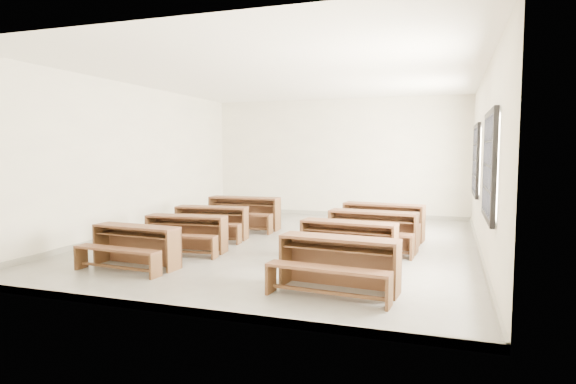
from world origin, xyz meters
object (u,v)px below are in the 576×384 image
(desk_set_2, at_px, (211,220))
(desk_set_0, at_px, (135,243))
(desk_set_4, at_px, (338,260))
(desk_set_5, at_px, (347,240))
(desk_set_3, at_px, (244,211))
(desk_set_1, at_px, (186,231))
(desk_set_7, at_px, (383,219))
(desk_set_6, at_px, (372,228))

(desk_set_2, bearing_deg, desk_set_0, -97.00)
(desk_set_4, bearing_deg, desk_set_5, 101.72)
(desk_set_3, distance_m, desk_set_5, 3.95)
(desk_set_1, height_order, desk_set_5, desk_set_5)
(desk_set_0, distance_m, desk_set_7, 4.86)
(desk_set_2, relative_size, desk_set_6, 0.95)
(desk_set_4, xyz_separation_m, desk_set_5, (-0.17, 1.44, -0.01))
(desk_set_7, bearing_deg, desk_set_4, -84.50)
(desk_set_5, bearing_deg, desk_set_6, 85.73)
(desk_set_7, bearing_deg, desk_set_2, -155.94)
(desk_set_2, xyz_separation_m, desk_set_3, (0.13, 1.34, 0.04))
(desk_set_5, bearing_deg, desk_set_0, -153.09)
(desk_set_6, bearing_deg, desk_set_4, -86.72)
(desk_set_3, height_order, desk_set_4, desk_set_3)
(desk_set_7, bearing_deg, desk_set_0, -126.51)
(desk_set_0, xyz_separation_m, desk_set_4, (3.25, -0.23, 0.03))
(desk_set_1, bearing_deg, desk_set_0, -103.29)
(desk_set_3, bearing_deg, desk_set_4, -54.11)
(desk_set_2, bearing_deg, desk_set_4, -47.05)
(desk_set_0, bearing_deg, desk_set_3, 92.00)
(desk_set_4, relative_size, desk_set_5, 1.01)
(desk_set_1, xyz_separation_m, desk_set_3, (-0.03, 2.60, 0.05))
(desk_set_1, xyz_separation_m, desk_set_7, (3.16, 2.31, 0.05))
(desk_set_1, bearing_deg, desk_set_3, 84.58)
(desk_set_2, relative_size, desk_set_4, 0.97)
(desk_set_0, bearing_deg, desk_set_5, 25.39)
(desk_set_6, height_order, desk_set_7, desk_set_7)
(desk_set_3, relative_size, desk_set_5, 1.04)
(desk_set_0, height_order, desk_set_1, desk_set_1)
(desk_set_3, bearing_deg, desk_set_2, -97.14)
(desk_set_4, height_order, desk_set_6, desk_set_6)
(desk_set_6, bearing_deg, desk_set_0, -139.83)
(desk_set_4, relative_size, desk_set_7, 0.95)
(desk_set_0, distance_m, desk_set_3, 3.85)
(desk_set_1, xyz_separation_m, desk_set_6, (3.13, 1.16, 0.04))
(desk_set_1, relative_size, desk_set_7, 0.89)
(desk_set_1, distance_m, desk_set_3, 2.60)
(desk_set_2, distance_m, desk_set_6, 3.29)
(desk_set_6, bearing_deg, desk_set_3, 159.42)
(desk_set_7, bearing_deg, desk_set_3, -178.67)
(desk_set_1, xyz_separation_m, desk_set_5, (2.92, -0.03, 0.02))
(desk_set_3, xyz_separation_m, desk_set_4, (3.12, -4.07, -0.02))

